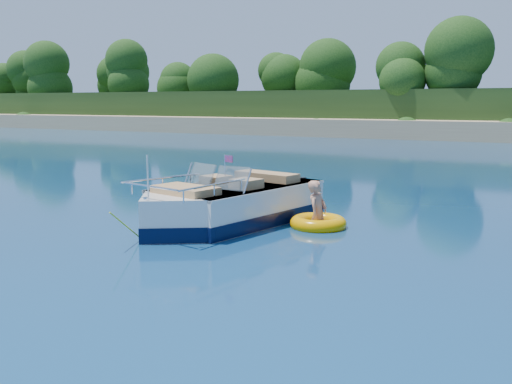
% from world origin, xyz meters
% --- Properties ---
extents(ground, '(160.00, 160.00, 0.00)m').
position_xyz_m(ground, '(0.00, 0.00, 0.00)').
color(ground, '#091D3F').
rests_on(ground, ground).
extents(treeline, '(150.00, 7.12, 8.19)m').
position_xyz_m(treeline, '(0.04, 41.01, 5.55)').
color(treeline, '#331B11').
rests_on(treeline, ground).
extents(motorboat, '(3.05, 6.20, 2.09)m').
position_xyz_m(motorboat, '(-2.71, 0.80, 0.41)').
color(motorboat, white).
rests_on(motorboat, ground).
extents(tow_tube, '(1.55, 1.55, 0.35)m').
position_xyz_m(tow_tube, '(-0.64, 1.53, 0.09)').
color(tow_tube, '#EC9C00').
rests_on(tow_tube, ground).
extents(boy, '(0.43, 0.91, 1.76)m').
position_xyz_m(boy, '(-0.62, 1.46, 0.00)').
color(boy, tan).
rests_on(boy, ground).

